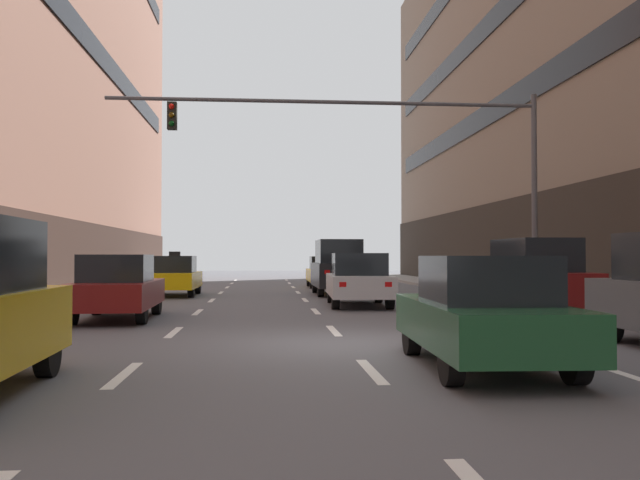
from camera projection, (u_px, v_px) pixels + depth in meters
name	position (u px, v px, depth m)	size (l,w,h in m)	color
ground_plane	(345.00, 343.00, 12.18)	(120.00, 120.00, 0.00)	#515156
lane_stripe_l1_s3	(124.00, 375.00, 8.91)	(0.16, 2.00, 0.01)	silver
lane_stripe_l1_s4	(174.00, 332.00, 13.89)	(0.16, 2.00, 0.01)	silver
lane_stripe_l1_s5	(198.00, 312.00, 18.87)	(0.16, 2.00, 0.01)	silver
lane_stripe_l1_s6	(212.00, 300.00, 23.85)	(0.16, 2.00, 0.01)	silver
lane_stripe_l1_s7	(221.00, 293.00, 28.84)	(0.16, 2.00, 0.01)	silver
lane_stripe_l1_s8	(227.00, 287.00, 33.82)	(0.16, 2.00, 0.01)	silver
lane_stripe_l1_s9	(232.00, 283.00, 38.80)	(0.16, 2.00, 0.01)	silver
lane_stripe_l1_s10	(236.00, 280.00, 43.78)	(0.16, 2.00, 0.01)	silver
lane_stripe_l2_s3	(371.00, 371.00, 9.19)	(0.16, 2.00, 0.01)	silver
lane_stripe_l2_s4	(334.00, 331.00, 14.17)	(0.16, 2.00, 0.01)	silver
lane_stripe_l2_s5	(316.00, 311.00, 19.15)	(0.16, 2.00, 0.01)	silver
lane_stripe_l2_s6	(305.00, 300.00, 24.13)	(0.16, 2.00, 0.01)	silver
lane_stripe_l2_s7	(298.00, 292.00, 29.11)	(0.16, 2.00, 0.01)	silver
lane_stripe_l2_s8	(293.00, 287.00, 34.10)	(0.16, 2.00, 0.01)	silver
lane_stripe_l2_s9	(289.00, 283.00, 39.08)	(0.16, 2.00, 0.01)	silver
lane_stripe_l2_s10	(287.00, 280.00, 44.06)	(0.16, 2.00, 0.01)	silver
lane_stripe_l3_s3	(604.00, 368.00, 9.47)	(0.16, 2.00, 0.01)	silver
lane_stripe_l3_s4	(487.00, 329.00, 14.45)	(0.16, 2.00, 0.01)	silver
lane_stripe_l3_s5	(430.00, 310.00, 19.43)	(0.16, 2.00, 0.01)	silver
lane_stripe_l3_s6	(396.00, 299.00, 24.41)	(0.16, 2.00, 0.01)	silver
lane_stripe_l3_s7	(374.00, 292.00, 29.39)	(0.16, 2.00, 0.01)	silver
lane_stripe_l3_s8	(358.00, 287.00, 34.38)	(0.16, 2.00, 0.01)	silver
lane_stripe_l3_s9	(346.00, 283.00, 39.36)	(0.16, 2.00, 0.01)	silver
lane_stripe_l3_s10	(337.00, 280.00, 44.34)	(0.16, 2.00, 0.01)	silver
taxi_driving_1	(175.00, 276.00, 26.68)	(1.79, 4.26, 1.77)	black
car_driving_2	(483.00, 313.00, 9.44)	(1.92, 4.31, 1.59)	black
car_driving_3	(338.00, 267.00, 27.40)	(1.96, 4.66, 2.25)	black
car_driving_4	(359.00, 280.00, 21.26)	(2.09, 4.57, 1.68)	black
taxi_driving_5	(325.00, 272.00, 33.97)	(1.78, 4.21, 1.75)	black
car_driving_6	(117.00, 287.00, 16.71)	(1.95, 4.39, 1.63)	black
car_parked_2	(535.00, 278.00, 17.58)	(1.79, 4.24, 2.05)	black
traffic_signal_0	(398.00, 148.00, 20.88)	(13.48, 0.35, 6.61)	#4C4C51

